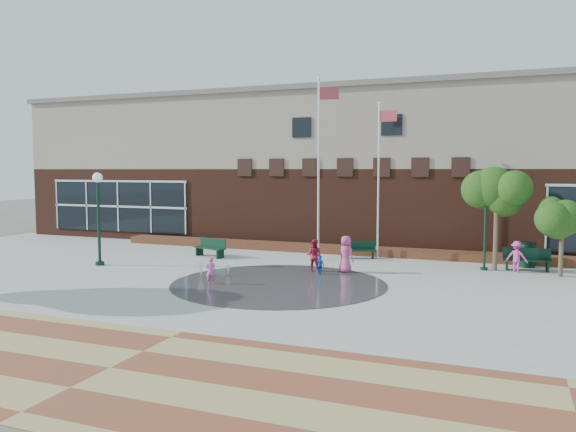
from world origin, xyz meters
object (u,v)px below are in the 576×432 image
(bench_left, at_px, (210,251))
(child_splash, at_px, (211,271))
(flagpole_right, at_px, (379,172))
(trash_can, at_px, (527,255))
(flagpole_left, at_px, (320,160))

(bench_left, relative_size, child_splash, 1.81)
(flagpole_right, xyz_separation_m, bench_left, (-8.13, -2.60, -4.05))
(bench_left, relative_size, trash_can, 1.67)
(child_splash, bearing_deg, trash_can, -165.97)
(flagpole_left, relative_size, flagpole_right, 1.14)
(flagpole_left, xyz_separation_m, flagpole_right, (2.60, 1.61, -0.60))
(flagpole_left, distance_m, bench_left, 7.29)
(flagpole_left, height_order, child_splash, flagpole_left)
(flagpole_left, relative_size, child_splash, 8.20)
(bench_left, bearing_deg, flagpole_left, 29.45)
(trash_can, relative_size, child_splash, 1.09)
(bench_left, xyz_separation_m, trash_can, (15.01, 2.58, 0.29))
(flagpole_left, xyz_separation_m, bench_left, (-5.54, -0.99, -4.64))
(flagpole_right, bearing_deg, flagpole_left, -142.62)
(flagpole_right, xyz_separation_m, trash_can, (6.87, -0.02, -3.76))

